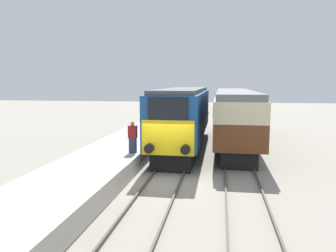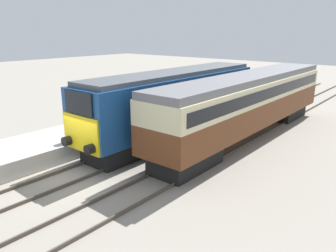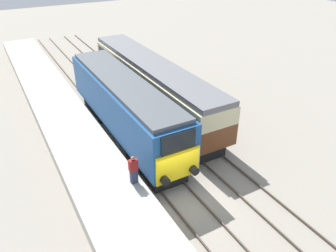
{
  "view_description": "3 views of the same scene",
  "coord_description": "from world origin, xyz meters",
  "views": [
    {
      "loc": [
        2.41,
        -14.4,
        4.4
      ],
      "look_at": [
        0.0,
        0.52,
        2.39
      ],
      "focal_mm": 35.0,
      "sensor_mm": 36.0,
      "label": 1
    },
    {
      "loc": [
        11.9,
        -7.75,
        6.22
      ],
      "look_at": [
        1.7,
        4.52,
        1.6
      ],
      "focal_mm": 35.0,
      "sensor_mm": 36.0,
      "label": 2
    },
    {
      "loc": [
        -6.86,
        -10.72,
        11.64
      ],
      "look_at": [
        1.7,
        4.52,
        1.6
      ],
      "focal_mm": 35.0,
      "sensor_mm": 36.0,
      "label": 3
    }
  ],
  "objects": [
    {
      "name": "locomotive",
      "position": [
        0.0,
        7.28,
        2.23
      ],
      "size": [
        2.7,
        14.04,
        4.02
      ],
      "color": "black",
      "rests_on": "ground_plane"
    },
    {
      "name": "rails_far_track",
      "position": [
        3.4,
        5.0,
        0.07
      ],
      "size": [
        1.5,
        60.0,
        0.14
      ],
      "color": "#4C4238",
      "rests_on": "ground_plane"
    },
    {
      "name": "rails_near_track",
      "position": [
        0.0,
        5.0,
        0.07
      ],
      "size": [
        1.51,
        60.0,
        0.14
      ],
      "color": "#4C4238",
      "rests_on": "ground_plane"
    },
    {
      "name": "passenger_carriage",
      "position": [
        3.4,
        9.99,
        2.32
      ],
      "size": [
        2.75,
        16.75,
        3.83
      ],
      "color": "black",
      "rests_on": "ground_plane"
    },
    {
      "name": "platform_left",
      "position": [
        -3.3,
        8.0,
        0.42
      ],
      "size": [
        3.5,
        50.0,
        0.84
      ],
      "color": "#B7B2A8",
      "rests_on": "ground_plane"
    },
    {
      "name": "ground_plane",
      "position": [
        0.0,
        0.0,
        0.0
      ],
      "size": [
        120.0,
        120.0,
        0.0
      ],
      "primitive_type": "plane",
      "color": "gray"
    },
    {
      "name": "person_on_platform",
      "position": [
        -1.98,
        1.49,
        1.63
      ],
      "size": [
        0.44,
        0.26,
        1.6
      ],
      "color": "#2D334C",
      "rests_on": "platform_left"
    }
  ]
}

